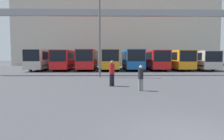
{
  "coord_description": "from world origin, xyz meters",
  "views": [
    {
      "loc": [
        -2.16,
        -4.97,
        2.16
      ],
      "look_at": [
        -1.57,
        22.26,
        0.3
      ],
      "focal_mm": 32.0,
      "sensor_mm": 36.0,
      "label": 1
    }
  ],
  "objects_px": {
    "bus_slot_2": "(88,58)",
    "bus_slot_4": "(131,58)",
    "bus_slot_5": "(153,59)",
    "bus_slot_1": "(66,59)",
    "bus_slot_3": "(110,58)",
    "lamp_post": "(100,29)",
    "pedestrian_near_left": "(141,77)",
    "pedestrian_near_center": "(112,73)",
    "bus_slot_0": "(45,58)",
    "bus_slot_7": "(197,59)",
    "bus_slot_6": "(175,59)"
  },
  "relations": [
    {
      "from": "bus_slot_2",
      "to": "bus_slot_4",
      "type": "distance_m",
      "value": 7.17
    },
    {
      "from": "bus_slot_4",
      "to": "bus_slot_5",
      "type": "distance_m",
      "value": 3.59
    },
    {
      "from": "bus_slot_1",
      "to": "bus_slot_3",
      "type": "distance_m",
      "value": 7.16
    },
    {
      "from": "bus_slot_5",
      "to": "lamp_post",
      "type": "height_order",
      "value": "lamp_post"
    },
    {
      "from": "bus_slot_3",
      "to": "lamp_post",
      "type": "height_order",
      "value": "lamp_post"
    },
    {
      "from": "bus_slot_2",
      "to": "bus_slot_5",
      "type": "relative_size",
      "value": 1.12
    },
    {
      "from": "bus_slot_2",
      "to": "lamp_post",
      "type": "height_order",
      "value": "lamp_post"
    },
    {
      "from": "bus_slot_5",
      "to": "bus_slot_2",
      "type": "bearing_deg",
      "value": 176.36
    },
    {
      "from": "bus_slot_5",
      "to": "pedestrian_near_left",
      "type": "bearing_deg",
      "value": -105.02
    },
    {
      "from": "pedestrian_near_center",
      "to": "bus_slot_1",
      "type": "bearing_deg",
      "value": 82.71
    },
    {
      "from": "bus_slot_2",
      "to": "bus_slot_5",
      "type": "xyz_separation_m",
      "value": [
        10.73,
        -0.68,
        -0.06
      ]
    },
    {
      "from": "bus_slot_0",
      "to": "bus_slot_7",
      "type": "xyz_separation_m",
      "value": [
        25.05,
        -0.62,
        -0.12
      ]
    },
    {
      "from": "bus_slot_6",
      "to": "bus_slot_7",
      "type": "xyz_separation_m",
      "value": [
        3.58,
        0.01,
        -0.05
      ]
    },
    {
      "from": "bus_slot_1",
      "to": "bus_slot_7",
      "type": "relative_size",
      "value": 0.99
    },
    {
      "from": "bus_slot_1",
      "to": "pedestrian_near_left",
      "type": "distance_m",
      "value": 21.89
    },
    {
      "from": "pedestrian_near_center",
      "to": "bus_slot_4",
      "type": "bearing_deg",
      "value": 50.13
    },
    {
      "from": "bus_slot_1",
      "to": "bus_slot_3",
      "type": "relative_size",
      "value": 1.02
    },
    {
      "from": "bus_slot_1",
      "to": "bus_slot_2",
      "type": "height_order",
      "value": "bus_slot_2"
    },
    {
      "from": "pedestrian_near_left",
      "to": "lamp_post",
      "type": "height_order",
      "value": "lamp_post"
    },
    {
      "from": "bus_slot_3",
      "to": "pedestrian_near_left",
      "type": "bearing_deg",
      "value": -85.13
    },
    {
      "from": "bus_slot_0",
      "to": "bus_slot_1",
      "type": "relative_size",
      "value": 1.14
    },
    {
      "from": "bus_slot_7",
      "to": "bus_slot_6",
      "type": "bearing_deg",
      "value": -179.76
    },
    {
      "from": "bus_slot_2",
      "to": "bus_slot_7",
      "type": "xyz_separation_m",
      "value": [
        17.89,
        -0.95,
        -0.1
      ]
    },
    {
      "from": "pedestrian_near_left",
      "to": "pedestrian_near_center",
      "type": "height_order",
      "value": "pedestrian_near_center"
    },
    {
      "from": "bus_slot_2",
      "to": "bus_slot_6",
      "type": "xyz_separation_m",
      "value": [
        14.31,
        -0.96,
        -0.05
      ]
    },
    {
      "from": "bus_slot_0",
      "to": "bus_slot_2",
      "type": "relative_size",
      "value": 0.95
    },
    {
      "from": "bus_slot_6",
      "to": "lamp_post",
      "type": "xyz_separation_m",
      "value": [
        -11.94,
        -11.51,
        3.22
      ]
    },
    {
      "from": "pedestrian_near_left",
      "to": "bus_slot_3",
      "type": "bearing_deg",
      "value": -83.04
    },
    {
      "from": "bus_slot_0",
      "to": "bus_slot_3",
      "type": "relative_size",
      "value": 1.15
    },
    {
      "from": "bus_slot_0",
      "to": "bus_slot_2",
      "type": "height_order",
      "value": "bus_slot_0"
    },
    {
      "from": "bus_slot_3",
      "to": "pedestrian_near_center",
      "type": "xyz_separation_m",
      "value": [
        -0.07,
        -17.91,
        -0.85
      ]
    },
    {
      "from": "bus_slot_4",
      "to": "pedestrian_near_left",
      "type": "relative_size",
      "value": 7.27
    },
    {
      "from": "bus_slot_6",
      "to": "bus_slot_3",
      "type": "bearing_deg",
      "value": -179.26
    },
    {
      "from": "bus_slot_1",
      "to": "bus_slot_6",
      "type": "height_order",
      "value": "bus_slot_1"
    },
    {
      "from": "bus_slot_4",
      "to": "pedestrian_near_center",
      "type": "relative_size",
      "value": 6.25
    },
    {
      "from": "pedestrian_near_left",
      "to": "pedestrian_near_center",
      "type": "relative_size",
      "value": 0.86
    },
    {
      "from": "bus_slot_7",
      "to": "bus_slot_2",
      "type": "bearing_deg",
      "value": 176.96
    },
    {
      "from": "bus_slot_7",
      "to": "pedestrian_near_center",
      "type": "distance_m",
      "value": 23.1
    },
    {
      "from": "bus_slot_0",
      "to": "bus_slot_5",
      "type": "xyz_separation_m",
      "value": [
        17.89,
        -0.35,
        -0.07
      ]
    },
    {
      "from": "bus_slot_2",
      "to": "bus_slot_3",
      "type": "relative_size",
      "value": 1.22
    },
    {
      "from": "bus_slot_1",
      "to": "bus_slot_7",
      "type": "bearing_deg",
      "value": 0.21
    },
    {
      "from": "bus_slot_6",
      "to": "pedestrian_near_center",
      "type": "relative_size",
      "value": 5.62
    },
    {
      "from": "bus_slot_2",
      "to": "pedestrian_near_center",
      "type": "relative_size",
      "value": 6.66
    },
    {
      "from": "bus_slot_4",
      "to": "bus_slot_6",
      "type": "relative_size",
      "value": 1.11
    },
    {
      "from": "pedestrian_near_center",
      "to": "bus_slot_7",
      "type": "bearing_deg",
      "value": 22.68
    },
    {
      "from": "bus_slot_4",
      "to": "pedestrian_near_center",
      "type": "distance_m",
      "value": 19.01
    },
    {
      "from": "bus_slot_6",
      "to": "bus_slot_2",
      "type": "bearing_deg",
      "value": 176.14
    },
    {
      "from": "bus_slot_0",
      "to": "lamp_post",
      "type": "relative_size",
      "value": 1.26
    },
    {
      "from": "bus_slot_2",
      "to": "bus_slot_3",
      "type": "distance_m",
      "value": 3.74
    },
    {
      "from": "bus_slot_4",
      "to": "pedestrian_near_left",
      "type": "height_order",
      "value": "bus_slot_4"
    }
  ]
}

